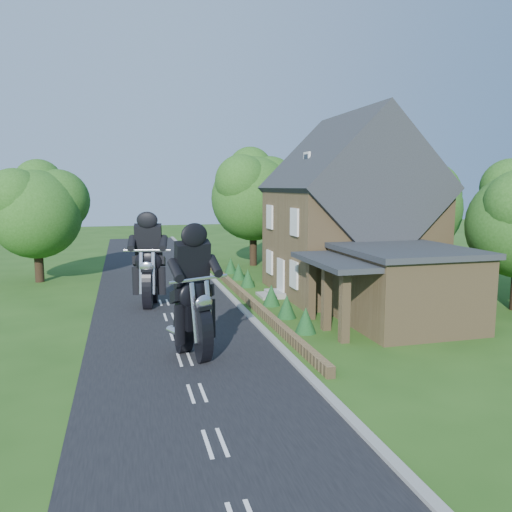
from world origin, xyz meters
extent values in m
plane|color=#244A15|center=(0.00, 0.00, 0.00)|extent=(120.00, 120.00, 0.00)
cube|color=black|center=(0.00, 0.00, 0.01)|extent=(7.00, 80.00, 0.02)
cube|color=gray|center=(3.65, 0.00, 0.06)|extent=(0.30, 80.00, 0.12)
cube|color=olive|center=(4.30, 5.00, 0.20)|extent=(0.30, 22.00, 0.40)
cube|color=olive|center=(10.50, 6.00, 3.00)|extent=(8.00, 8.00, 6.00)
cube|color=#25292D|center=(10.50, 6.00, 6.00)|extent=(8.48, 8.64, 8.48)
cube|color=olive|center=(12.50, 6.00, 9.20)|extent=(0.60, 0.90, 1.60)
cube|color=white|center=(7.90, 6.00, 7.50)|extent=(0.12, 0.80, 0.90)
cube|color=black|center=(7.84, 6.00, 7.50)|extent=(0.04, 0.55, 0.65)
cube|color=white|center=(6.44, 6.00, 1.05)|extent=(0.10, 1.10, 2.10)
cube|color=gray|center=(6.10, 6.00, 0.15)|extent=(0.80, 1.60, 0.30)
cube|color=gray|center=(5.60, 6.00, 0.07)|extent=(0.80, 1.60, 0.15)
cube|color=white|center=(6.44, 3.80, 1.60)|extent=(0.10, 1.10, 1.40)
cube|color=black|center=(6.42, 3.80, 1.60)|extent=(0.04, 0.92, 1.22)
cube|color=white|center=(6.44, 8.20, 1.60)|extent=(0.10, 1.10, 1.40)
cube|color=black|center=(6.42, 8.20, 1.60)|extent=(0.04, 0.92, 1.22)
cube|color=white|center=(6.44, 3.80, 4.30)|extent=(0.10, 1.10, 1.40)
cube|color=black|center=(6.42, 3.80, 4.30)|extent=(0.04, 0.92, 1.22)
cube|color=white|center=(6.44, 8.20, 4.30)|extent=(0.10, 1.10, 1.40)
cube|color=black|center=(6.42, 8.20, 4.30)|extent=(0.04, 0.92, 1.22)
cube|color=olive|center=(10.00, -0.80, 1.60)|extent=(5.00, 5.60, 3.20)
cube|color=#25292D|center=(10.00, -0.80, 3.32)|extent=(5.30, 5.94, 0.24)
cube|color=#25292D|center=(6.90, -0.80, 2.95)|extent=(2.60, 5.32, 0.22)
cube|color=olive|center=(6.30, -2.60, 1.40)|extent=(0.35, 0.35, 2.80)
cube|color=olive|center=(6.30, -0.80, 1.40)|extent=(0.35, 0.35, 2.80)
cube|color=olive|center=(6.30, 1.00, 1.40)|extent=(0.35, 0.35, 2.80)
cylinder|color=black|center=(16.50, 8.50, 1.50)|extent=(0.56, 0.56, 3.00)
sphere|color=#214E16|center=(16.50, 8.50, 4.65)|extent=(6.00, 6.00, 6.00)
sphere|color=#214E16|center=(17.85, 9.10, 5.55)|extent=(4.32, 4.32, 4.32)
sphere|color=#214E16|center=(15.45, 7.60, 5.85)|extent=(3.72, 3.72, 3.72)
sphere|color=#214E16|center=(16.60, 9.70, 6.75)|extent=(3.30, 3.30, 3.30)
cylinder|color=black|center=(14.00, 16.00, 1.80)|extent=(0.56, 0.56, 3.60)
sphere|color=#214E16|center=(14.00, 16.00, 5.58)|extent=(7.20, 7.20, 7.20)
sphere|color=#214E16|center=(15.62, 16.72, 6.66)|extent=(5.18, 5.18, 5.18)
sphere|color=#214E16|center=(12.74, 14.92, 7.02)|extent=(4.46, 4.46, 4.46)
sphere|color=#214E16|center=(14.10, 17.44, 8.10)|extent=(3.96, 3.96, 3.96)
cylinder|color=black|center=(8.00, 17.00, 1.70)|extent=(0.56, 0.56, 3.40)
sphere|color=#214E16|center=(8.00, 17.00, 5.16)|extent=(6.40, 6.40, 6.40)
sphere|color=#214E16|center=(9.44, 17.64, 6.12)|extent=(4.61, 4.61, 4.61)
sphere|color=#214E16|center=(6.88, 16.04, 6.44)|extent=(3.97, 3.97, 3.97)
sphere|color=#214E16|center=(8.10, 18.28, 7.40)|extent=(3.52, 3.52, 3.52)
cylinder|color=black|center=(-7.00, 14.00, 1.40)|extent=(0.56, 0.56, 2.80)
sphere|color=#214E16|center=(-7.00, 14.00, 4.34)|extent=(5.60, 5.60, 5.60)
sphere|color=#214E16|center=(-5.74, 14.56, 5.18)|extent=(4.03, 4.03, 4.03)
sphere|color=#214E16|center=(-7.98, 13.16, 5.46)|extent=(3.47, 3.47, 3.47)
sphere|color=#214E16|center=(-6.90, 15.12, 6.30)|extent=(3.08, 3.08, 3.08)
cone|color=#133E19|center=(5.30, -1.00, 0.55)|extent=(0.90, 0.90, 1.10)
cone|color=#133E19|center=(5.30, 1.50, 0.55)|extent=(0.90, 0.90, 1.10)
cone|color=#133E19|center=(5.30, 4.00, 0.55)|extent=(0.90, 0.90, 1.10)
cone|color=#133E19|center=(5.30, 9.00, 0.55)|extent=(0.90, 0.90, 1.10)
cone|color=#133E19|center=(5.30, 11.50, 0.55)|extent=(0.90, 0.90, 1.10)
cone|color=#133E19|center=(5.30, 14.00, 0.55)|extent=(0.90, 0.90, 1.10)
camera|label=1|loc=(-1.93, -20.04, 6.09)|focal=35.00mm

